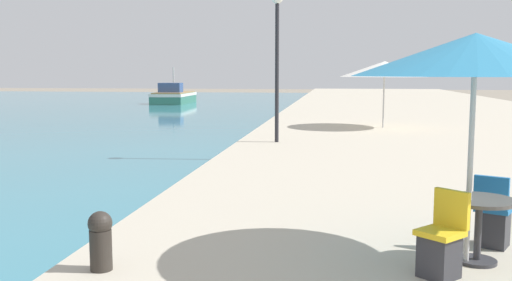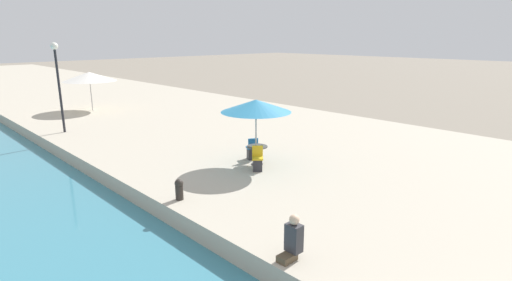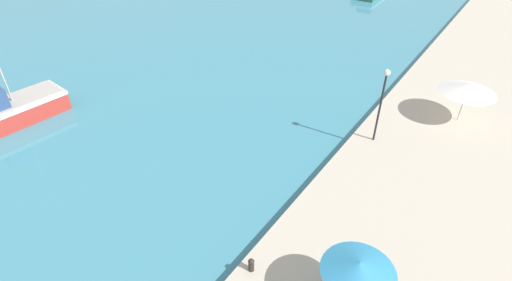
{
  "view_description": "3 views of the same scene",
  "coord_description": "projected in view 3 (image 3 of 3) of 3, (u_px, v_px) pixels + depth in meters",
  "views": [
    {
      "loc": [
        3.1,
        5.34,
        2.76
      ],
      "look_at": [
        1.5,
        16.46,
        1.41
      ],
      "focal_mm": 40.0,
      "sensor_mm": 36.0,
      "label": 1
    },
    {
      "loc": [
        -5.61,
        1.25,
        5.43
      ],
      "look_at": [
        4.56,
        11.82,
        1.61
      ],
      "focal_mm": 28.0,
      "sensor_mm": 36.0,
      "label": 2
    },
    {
      "loc": [
        6.56,
        2.73,
        14.33
      ],
      "look_at": [
        -4.0,
        18.0,
        1.21
      ],
      "focal_mm": 28.0,
      "sensor_mm": 36.0,
      "label": 3
    }
  ],
  "objects": [
    {
      "name": "fishing_boat_near",
      "position": [
        14.0,
        108.0,
        26.1
      ],
      "size": [
        3.11,
        6.37,
        4.83
      ],
      "rotation": [
        0.0,
        0.0,
        -0.09
      ],
      "color": "red",
      "rests_on": "water_basin"
    },
    {
      "name": "mooring_bollard",
      "position": [
        251.0,
        264.0,
        16.08
      ],
      "size": [
        0.26,
        0.26,
        0.65
      ],
      "color": "#2D2823",
      "rests_on": "quay_promenade"
    },
    {
      "name": "cafe_umbrella_white",
      "position": [
        468.0,
        88.0,
        24.38
      ],
      "size": [
        3.42,
        3.42,
        2.57
      ],
      "color": "#B7B7B7",
      "rests_on": "quay_promenade"
    },
    {
      "name": "water_basin",
      "position": [
        181.0,
        7.0,
        47.33
      ],
      "size": [
        56.0,
        90.0,
        0.04
      ],
      "color": "teal",
      "rests_on": "ground_plane"
    },
    {
      "name": "lamppost",
      "position": [
        383.0,
        94.0,
        22.07
      ],
      "size": [
        0.36,
        0.36,
        4.56
      ],
      "color": "#232328",
      "rests_on": "quay_promenade"
    },
    {
      "name": "cafe_umbrella_pink",
      "position": [
        359.0,
        267.0,
        13.6
      ],
      "size": [
        2.65,
        2.65,
        2.57
      ],
      "color": "#B7B7B7",
      "rests_on": "quay_promenade"
    }
  ]
}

